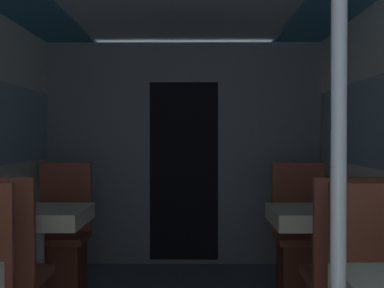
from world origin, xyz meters
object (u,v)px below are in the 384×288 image
support_pole_right_0 (338,189)px  chair_right_far_1 (302,255)px  chair_left_far_1 (61,254)px  dining_table_left_1 (38,223)px  dining_table_right_1 (320,223)px

support_pole_right_0 → chair_right_far_1: bearing=81.4°
support_pole_right_0 → chair_right_far_1: 2.51m
chair_right_far_1 → chair_left_far_1: bearing=0.0°
dining_table_left_1 → dining_table_right_1: same height
chair_left_far_1 → chair_right_far_1: (1.83, 0.00, 0.00)m
dining_table_left_1 → chair_right_far_1: size_ratio=0.74×
dining_table_left_1 → dining_table_right_1: 1.83m
dining_table_right_1 → chair_right_far_1: chair_right_far_1 is taller
dining_table_right_1 → dining_table_left_1: bearing=180.0°
chair_left_far_1 → support_pole_right_0: support_pole_right_0 is taller
chair_right_far_1 → dining_table_left_1: bearing=17.5°
support_pole_right_0 → chair_right_far_1: size_ratio=2.09×
support_pole_right_0 → dining_table_right_1: bearing=78.7°
support_pole_right_0 → dining_table_right_1: size_ratio=2.84×
dining_table_right_1 → chair_right_far_1: size_ratio=0.74×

